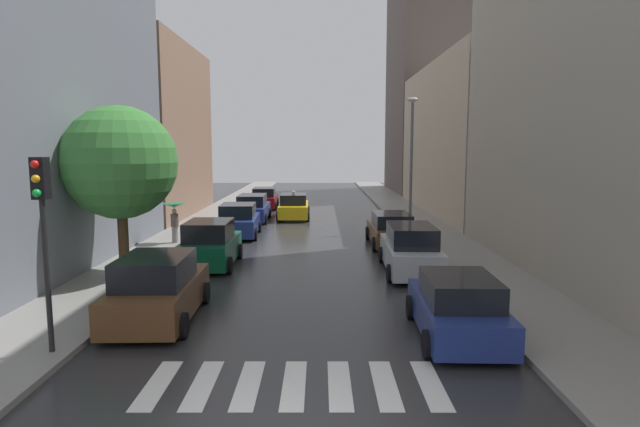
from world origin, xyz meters
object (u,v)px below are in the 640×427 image
(parked_car_left_fifth, at_px, (265,199))
(parked_car_right_third, at_px, (392,230))
(lamp_post_right, at_px, (412,154))
(parked_car_left_nearest, at_px, (158,290))
(parked_car_left_fourth, at_px, (253,209))
(traffic_light_left_corner, at_px, (43,212))
(taxi_midroad, at_px, (294,207))
(street_tree_left, at_px, (120,163))
(parked_car_left_third, at_px, (239,221))
(parked_car_left_second, at_px, (211,245))
(parked_car_right_nearest, at_px, (458,308))
(parked_car_right_second, at_px, (411,250))
(pedestrian_near_tree, at_px, (175,213))

(parked_car_left_fifth, xyz_separation_m, parked_car_right_third, (7.60, -14.91, -0.01))
(parked_car_left_fifth, height_order, parked_car_right_third, parked_car_left_fifth)
(lamp_post_right, bearing_deg, parked_car_left_fifth, 131.38)
(parked_car_left_nearest, distance_m, parked_car_left_fourth, 19.06)
(traffic_light_left_corner, bearing_deg, parked_car_left_nearest, 58.29)
(taxi_midroad, height_order, street_tree_left, street_tree_left)
(parked_car_left_third, relative_size, parked_car_left_fourth, 0.86)
(parked_car_left_second, height_order, parked_car_right_nearest, parked_car_left_second)
(parked_car_left_fourth, xyz_separation_m, lamp_post_right, (9.30, -3.80, 3.49))
(parked_car_left_nearest, height_order, parked_car_left_third, parked_car_left_nearest)
(taxi_midroad, bearing_deg, parked_car_right_nearest, -167.67)
(parked_car_left_third, xyz_separation_m, traffic_light_left_corner, (-1.71, -15.84, 2.48))
(parked_car_left_fourth, bearing_deg, parked_car_right_nearest, -160.15)
(parked_car_left_nearest, relative_size, parked_car_left_third, 1.07)
(parked_car_right_nearest, distance_m, traffic_light_left_corner, 9.76)
(street_tree_left, bearing_deg, lamp_post_right, 41.83)
(parked_car_left_third, height_order, taxi_midroad, taxi_midroad)
(parked_car_right_second, distance_m, taxi_midroad, 15.54)
(street_tree_left, bearing_deg, taxi_midroad, 71.42)
(parked_car_right_second, relative_size, street_tree_left, 0.81)
(parked_car_right_nearest, xyz_separation_m, traffic_light_left_corner, (-9.34, -1.27, 2.55))
(pedestrian_near_tree, bearing_deg, parked_car_left_third, 88.17)
(parked_car_left_third, xyz_separation_m, parked_car_right_nearest, (7.63, -14.56, -0.06))
(parked_car_left_fifth, height_order, lamp_post_right, lamp_post_right)
(traffic_light_left_corner, bearing_deg, street_tree_left, 97.98)
(parked_car_right_second, distance_m, traffic_light_left_corner, 12.54)
(parked_car_left_third, distance_m, taxi_midroad, 7.30)
(parked_car_right_third, bearing_deg, taxi_midroad, 28.41)
(parked_car_left_fourth, height_order, parked_car_right_third, parked_car_left_fourth)
(parked_car_left_nearest, height_order, parked_car_left_fourth, parked_car_left_nearest)
(parked_car_left_third, distance_m, traffic_light_left_corner, 16.12)
(parked_car_left_nearest, distance_m, parked_car_right_third, 13.34)
(taxi_midroad, relative_size, pedestrian_near_tree, 2.33)
(parked_car_left_nearest, xyz_separation_m, parked_car_left_third, (0.12, 13.27, -0.04))
(pedestrian_near_tree, bearing_deg, parked_car_left_nearest, -33.37)
(parked_car_left_nearest, relative_size, parked_car_left_fourth, 0.91)
(parked_car_left_nearest, bearing_deg, parked_car_left_third, -2.06)
(parked_car_left_third, bearing_deg, traffic_light_left_corner, 171.70)
(parked_car_right_third, bearing_deg, parked_car_left_second, 119.25)
(parked_car_left_nearest, relative_size, parked_car_right_third, 0.95)
(parked_car_left_fourth, xyz_separation_m, street_tree_left, (-2.70, -14.53, 3.33))
(parked_car_left_fifth, bearing_deg, taxi_midroad, -157.63)
(parked_car_right_second, relative_size, pedestrian_near_tree, 2.57)
(parked_car_left_nearest, bearing_deg, parked_car_left_fifth, -1.89)
(parked_car_right_nearest, distance_m, parked_car_right_third, 12.15)
(parked_car_right_nearest, height_order, taxi_midroad, taxi_midroad)
(parked_car_left_nearest, xyz_separation_m, parked_car_right_third, (7.76, 10.85, -0.10))
(parked_car_left_second, height_order, parked_car_left_fourth, parked_car_left_second)
(lamp_post_right, bearing_deg, parked_car_left_second, -136.77)
(parked_car_right_second, height_order, traffic_light_left_corner, traffic_light_left_corner)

